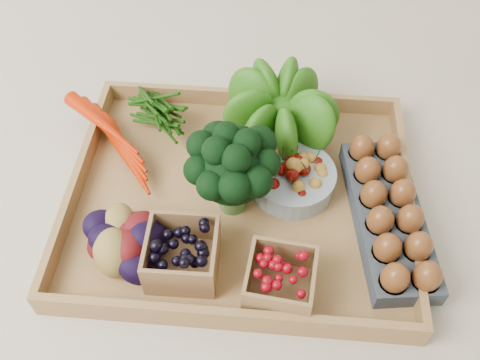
# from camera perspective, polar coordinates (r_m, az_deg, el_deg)

# --- Properties ---
(ground) EXTENTS (4.00, 4.00, 0.00)m
(ground) POSITION_cam_1_polar(r_m,az_deg,el_deg) (0.90, -0.00, -2.38)
(ground) COLOR beige
(ground) RESTS_ON ground
(tray) EXTENTS (0.55, 0.45, 0.01)m
(tray) POSITION_cam_1_polar(r_m,az_deg,el_deg) (0.89, -0.00, -2.10)
(tray) COLOR #A67B45
(tray) RESTS_ON ground
(carrots) EXTENTS (0.19, 0.13, 0.04)m
(carrots) POSITION_cam_1_polar(r_m,az_deg,el_deg) (0.96, -12.83, 4.04)
(carrots) COLOR #C02000
(carrots) RESTS_ON tray
(lettuce) EXTENTS (0.14, 0.14, 0.14)m
(lettuce) POSITION_cam_1_polar(r_m,az_deg,el_deg) (0.93, 4.44, 8.01)
(lettuce) COLOR #19530D
(lettuce) RESTS_ON tray
(broccoli) EXTENTS (0.15, 0.15, 0.12)m
(broccoli) POSITION_cam_1_polar(r_m,az_deg,el_deg) (0.83, -0.84, -0.24)
(broccoli) COLOR black
(broccoli) RESTS_ON tray
(cherry_bowl) EXTENTS (0.14, 0.14, 0.04)m
(cherry_bowl) POSITION_cam_1_polar(r_m,az_deg,el_deg) (0.89, 5.62, 0.11)
(cherry_bowl) COLOR #8C9EA5
(cherry_bowl) RESTS_ON tray
(egg_carton) EXTENTS (0.14, 0.30, 0.03)m
(egg_carton) POSITION_cam_1_polar(r_m,az_deg,el_deg) (0.87, 15.45, -3.86)
(egg_carton) COLOR #394149
(egg_carton) RESTS_ON tray
(potatoes) EXTENTS (0.16, 0.16, 0.09)m
(potatoes) POSITION_cam_1_polar(r_m,az_deg,el_deg) (0.81, -12.33, -5.54)
(potatoes) COLOR #480B0E
(potatoes) RESTS_ON tray
(punnet_blackberry) EXTENTS (0.10, 0.10, 0.07)m
(punnet_blackberry) POSITION_cam_1_polar(r_m,az_deg,el_deg) (0.79, -6.17, -7.86)
(punnet_blackberry) COLOR black
(punnet_blackberry) RESTS_ON tray
(punnet_raspberry) EXTENTS (0.10, 0.10, 0.06)m
(punnet_raspberry) POSITION_cam_1_polar(r_m,az_deg,el_deg) (0.77, 4.31, -10.63)
(punnet_raspberry) COLOR maroon
(punnet_raspberry) RESTS_ON tray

